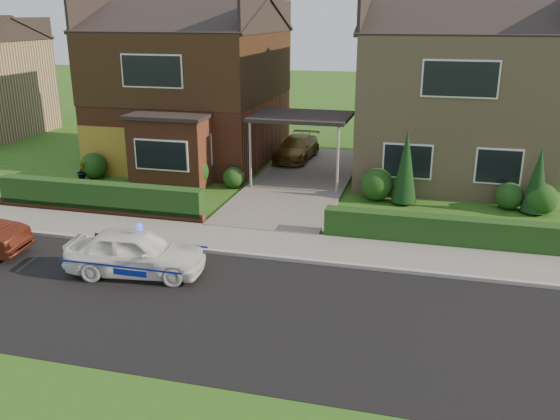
% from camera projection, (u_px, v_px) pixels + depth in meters
% --- Properties ---
extents(ground, '(120.00, 120.00, 0.00)m').
position_uv_depth(ground, '(198.00, 305.00, 13.98)').
color(ground, '#2B5215').
rests_on(ground, ground).
extents(road, '(60.00, 6.00, 0.02)m').
position_uv_depth(road, '(198.00, 305.00, 13.98)').
color(road, black).
rests_on(road, ground).
extents(kerb, '(60.00, 0.16, 0.12)m').
position_uv_depth(kerb, '(239.00, 254.00, 16.77)').
color(kerb, '#9E9993').
rests_on(kerb, ground).
extents(sidewalk, '(60.00, 2.00, 0.10)m').
position_uv_depth(sidewalk, '(250.00, 241.00, 17.73)').
color(sidewalk, slate).
rests_on(sidewalk, ground).
extents(driveway, '(3.80, 12.00, 0.12)m').
position_uv_depth(driveway, '(301.00, 181.00, 24.06)').
color(driveway, '#666059').
rests_on(driveway, ground).
extents(house_left, '(7.50, 9.53, 7.25)m').
position_uv_depth(house_left, '(192.00, 77.00, 26.93)').
color(house_left, brown).
rests_on(house_left, ground).
extents(house_right, '(7.50, 8.06, 7.25)m').
position_uv_depth(house_right, '(456.00, 87.00, 24.29)').
color(house_right, tan).
rests_on(house_right, ground).
extents(carport_link, '(3.80, 3.00, 2.77)m').
position_uv_depth(carport_link, '(301.00, 118.00, 23.20)').
color(carport_link, black).
rests_on(carport_link, ground).
extents(garage_door, '(2.20, 0.10, 2.10)m').
position_uv_depth(garage_door, '(104.00, 152.00, 24.78)').
color(garage_door, olive).
rests_on(garage_door, ground).
extents(dwarf_wall, '(7.70, 0.25, 0.36)m').
position_uv_depth(dwarf_wall, '(98.00, 210.00, 20.19)').
color(dwarf_wall, brown).
rests_on(dwarf_wall, ground).
extents(hedge_left, '(7.50, 0.55, 0.90)m').
position_uv_depth(hedge_left, '(101.00, 213.00, 20.38)').
color(hedge_left, '#103414').
rests_on(hedge_left, ground).
extents(hedge_right, '(7.50, 0.55, 0.80)m').
position_uv_depth(hedge_right, '(450.00, 246.00, 17.50)').
color(hedge_right, '#103414').
rests_on(hedge_right, ground).
extents(shrub_left_far, '(1.08, 1.08, 1.08)m').
position_uv_depth(shrub_left_far, '(94.00, 166.00, 24.58)').
color(shrub_left_far, '#103414').
rests_on(shrub_left_far, ground).
extents(shrub_left_mid, '(1.32, 1.32, 1.32)m').
position_uv_depth(shrub_left_mid, '(192.00, 171.00, 23.27)').
color(shrub_left_mid, '#103414').
rests_on(shrub_left_mid, ground).
extents(shrub_left_near, '(0.84, 0.84, 0.84)m').
position_uv_depth(shrub_left_near, '(234.00, 178.00, 23.24)').
color(shrub_left_near, '#103414').
rests_on(shrub_left_near, ground).
extents(shrub_right_near, '(1.20, 1.20, 1.20)m').
position_uv_depth(shrub_right_near, '(377.00, 184.00, 21.66)').
color(shrub_right_near, '#103414').
rests_on(shrub_right_near, ground).
extents(shrub_right_mid, '(0.96, 0.96, 0.96)m').
position_uv_depth(shrub_right_mid, '(509.00, 196.00, 20.68)').
color(shrub_right_mid, '#103414').
rests_on(shrub_right_mid, ground).
extents(shrub_right_far, '(1.08, 1.08, 1.08)m').
position_uv_depth(shrub_right_far, '(541.00, 199.00, 20.15)').
color(shrub_right_far, '#103414').
rests_on(shrub_right_far, ground).
extents(conifer_a, '(0.90, 0.90, 2.60)m').
position_uv_depth(conifer_a, '(405.00, 169.00, 21.01)').
color(conifer_a, black).
rests_on(conifer_a, ground).
extents(conifer_b, '(0.90, 0.90, 2.20)m').
position_uv_depth(conifer_b, '(537.00, 183.00, 20.02)').
color(conifer_b, black).
rests_on(conifer_b, ground).
extents(police_car, '(3.32, 3.76, 1.40)m').
position_uv_depth(police_car, '(136.00, 253.00, 15.42)').
color(police_car, white).
rests_on(police_car, ground).
extents(driveway_car, '(1.69, 3.74, 1.06)m').
position_uv_depth(driveway_car, '(297.00, 148.00, 27.33)').
color(driveway_car, brown).
rests_on(driveway_car, driveway).
extents(potted_plant_a, '(0.47, 0.39, 0.77)m').
position_uv_depth(potted_plant_a, '(167.00, 197.00, 20.84)').
color(potted_plant_a, gray).
rests_on(potted_plant_a, ground).
extents(potted_plant_b, '(0.57, 0.54, 0.81)m').
position_uv_depth(potted_plant_b, '(83.00, 171.00, 24.21)').
color(potted_plant_b, gray).
rests_on(potted_plant_b, ground).
extents(potted_plant_c, '(0.48, 0.48, 0.80)m').
position_uv_depth(potted_plant_c, '(89.00, 196.00, 20.95)').
color(potted_plant_c, gray).
rests_on(potted_plant_c, ground).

